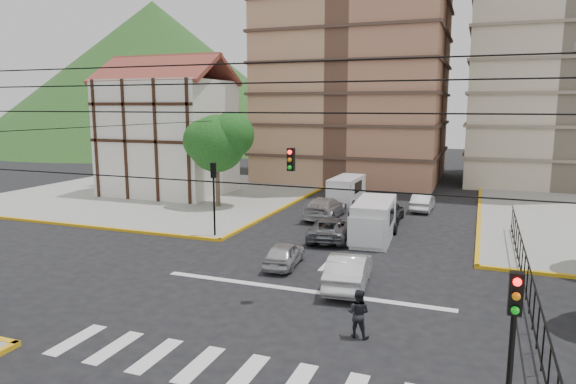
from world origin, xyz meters
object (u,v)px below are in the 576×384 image
at_px(car_white_front_right, 349,270).
at_px(pedestrian_crosswalk, 358,313).
at_px(van_right_lane, 373,222).
at_px(van_left_lane, 345,192).
at_px(car_silver_front_left, 284,254).
at_px(traffic_light_nw, 214,187).
at_px(traffic_light_se, 512,339).

xyz_separation_m(car_white_front_right, pedestrian_crosswalk, (1.50, -4.68, 0.09)).
height_order(van_right_lane, van_left_lane, van_right_lane).
bearing_deg(car_white_front_right, car_silver_front_left, -31.82).
bearing_deg(van_right_lane, car_white_front_right, -89.72).
xyz_separation_m(car_silver_front_left, car_white_front_right, (3.72, -1.79, 0.15)).
distance_m(traffic_light_nw, car_white_front_right, 11.33).
xyz_separation_m(traffic_light_nw, van_left_lane, (4.79, 12.86, -2.04)).
xyz_separation_m(van_left_lane, pedestrian_crosswalk, (6.35, -23.01, -0.22)).
bearing_deg(traffic_light_nw, traffic_light_se, -45.00).
height_order(traffic_light_nw, car_white_front_right, traffic_light_nw).
height_order(traffic_light_nw, van_left_lane, traffic_light_nw).
bearing_deg(traffic_light_se, car_silver_front_left, 129.08).
distance_m(traffic_light_se, traffic_light_nw, 22.06).
xyz_separation_m(car_silver_front_left, pedestrian_crosswalk, (5.22, -6.47, 0.24)).
bearing_deg(pedestrian_crosswalk, traffic_light_se, 134.25).
distance_m(car_white_front_right, pedestrian_crosswalk, 4.92).
relative_size(traffic_light_se, van_left_lane, 0.89).
height_order(traffic_light_nw, car_silver_front_left, traffic_light_nw).
bearing_deg(car_white_front_right, pedestrian_crosswalk, 101.65).
relative_size(van_right_lane, pedestrian_crosswalk, 3.16).
bearing_deg(van_right_lane, pedestrian_crosswalk, -84.57).
relative_size(traffic_light_nw, car_white_front_right, 0.95).
relative_size(van_right_lane, car_white_front_right, 1.16).
xyz_separation_m(traffic_light_se, car_white_front_right, (-5.96, 10.13, -2.35)).
relative_size(van_left_lane, pedestrian_crosswalk, 2.91).
xyz_separation_m(van_right_lane, car_white_front_right, (0.58, -8.15, -0.39)).
xyz_separation_m(traffic_light_se, van_right_lane, (-6.54, 18.28, -1.96)).
relative_size(traffic_light_nw, pedestrian_crosswalk, 2.58).
height_order(car_white_front_right, pedestrian_crosswalk, pedestrian_crosswalk).
distance_m(traffic_light_se, car_silver_front_left, 15.56).
relative_size(van_left_lane, car_silver_front_left, 1.38).
height_order(van_right_lane, car_silver_front_left, van_right_lane).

